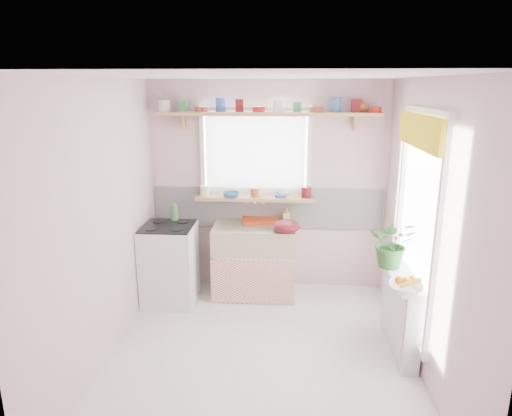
{
  "coord_description": "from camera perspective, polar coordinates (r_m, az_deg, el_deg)",
  "views": [
    {
      "loc": [
        0.19,
        -3.74,
        2.43
      ],
      "look_at": [
        -0.08,
        0.55,
        1.27
      ],
      "focal_mm": 32.0,
      "sensor_mm": 36.0,
      "label": 1
    }
  ],
  "objects": [
    {
      "name": "pine_shelf",
      "position": [
        5.22,
        1.55,
        11.68
      ],
      "size": [
        2.52,
        0.24,
        0.04
      ],
      "primitive_type": "cube",
      "color": "tan",
      "rests_on": "room"
    },
    {
      "name": "shelf_crockery",
      "position": [
        5.22,
        1.07,
        12.5
      ],
      "size": [
        2.47,
        0.11,
        0.12
      ],
      "color": "silver",
      "rests_on": "pine_shelf"
    },
    {
      "name": "sill_cup",
      "position": [
        5.42,
        3.37,
        2.03
      ],
      "size": [
        0.12,
        0.12,
        0.1
      ],
      "primitive_type": "imported",
      "rotation": [
        0.0,
        0.0,
        -0.01
      ],
      "color": "white",
      "rests_on": "windowsill"
    },
    {
      "name": "shelf_vase",
      "position": [
        5.34,
        13.01,
        12.44
      ],
      "size": [
        0.19,
        0.19,
        0.15
      ],
      "primitive_type": "imported",
      "rotation": [
        0.0,
        0.0,
        -0.35
      ],
      "color": "#B16336",
      "rests_on": "pine_shelf"
    },
    {
      "name": "sill_crockery",
      "position": [
        5.37,
        -0.12,
        2.03
      ],
      "size": [
        1.35,
        0.11,
        0.12
      ],
      "color": "silver",
      "rests_on": "windowsill"
    },
    {
      "name": "soap_bottle_sink",
      "position": [
        5.45,
        3.84,
        -0.87
      ],
      "size": [
        0.08,
        0.09,
        0.17
      ],
      "primitive_type": "imported",
      "rotation": [
        0.0,
        0.0,
        -0.09
      ],
      "color": "#E7D966",
      "rests_on": "sink_unit"
    },
    {
      "name": "cooker_bottle",
      "position": [
        5.35,
        -10.19,
        -0.22
      ],
      "size": [
        0.12,
        0.13,
        0.25
      ],
      "primitive_type": "imported",
      "rotation": [
        0.0,
        0.0,
        -0.38
      ],
      "color": "#3E7C41",
      "rests_on": "cooker"
    },
    {
      "name": "sink_unit",
      "position": [
        5.42,
        -0.24,
        -6.53
      ],
      "size": [
        0.95,
        0.65,
        1.11
      ],
      "color": "white",
      "rests_on": "ground"
    },
    {
      "name": "fruit_bowl",
      "position": [
        4.02,
        18.21,
        -9.48
      ],
      "size": [
        0.31,
        0.31,
        0.07
      ],
      "primitive_type": "imported",
      "rotation": [
        0.0,
        0.0,
        -0.11
      ],
      "color": "silver",
      "rests_on": "radiator_ledge"
    },
    {
      "name": "room",
      "position": [
        4.74,
        9.21,
        1.98
      ],
      "size": [
        3.2,
        3.2,
        3.2
      ],
      "color": "white",
      "rests_on": "ground"
    },
    {
      "name": "radiator_ledge",
      "position": [
        4.56,
        17.64,
        -12.1
      ],
      "size": [
        0.22,
        0.95,
        0.78
      ],
      "color": "white",
      "rests_on": "ground"
    },
    {
      "name": "fruit",
      "position": [
        4.0,
        18.34,
        -8.67
      ],
      "size": [
        0.2,
        0.14,
        0.1
      ],
      "color": "orange",
      "rests_on": "fruit_bowl"
    },
    {
      "name": "herb_pot",
      "position": [
        4.5,
        16.56,
        -5.85
      ],
      "size": [
        0.12,
        0.09,
        0.19
      ],
      "primitive_type": "imported",
      "rotation": [
        0.0,
        0.0,
        0.29
      ],
      "color": "#255C27",
      "rests_on": "radiator_ledge"
    },
    {
      "name": "cooker",
      "position": [
        5.33,
        -10.73,
        -6.85
      ],
      "size": [
        0.58,
        0.58,
        0.93
      ],
      "color": "white",
      "rests_on": "ground"
    },
    {
      "name": "dish_tray",
      "position": [
        5.47,
        0.58,
        -1.46
      ],
      "size": [
        0.46,
        0.38,
        0.04
      ],
      "primitive_type": "cube",
      "rotation": [
        0.0,
        0.0,
        0.15
      ],
      "color": "red",
      "rests_on": "sink_unit"
    },
    {
      "name": "colander",
      "position": [
        5.07,
        3.84,
        -2.28
      ],
      "size": [
        0.33,
        0.33,
        0.14
      ],
      "primitive_type": "ellipsoid",
      "rotation": [
        0.0,
        0.0,
        0.06
      ],
      "color": "maroon",
      "rests_on": "sink_unit"
    },
    {
      "name": "jade_plant",
      "position": [
        4.44,
        16.73,
        -4.22
      ],
      "size": [
        0.5,
        0.46,
        0.47
      ],
      "primitive_type": "imported",
      "rotation": [
        0.0,
        0.0,
        -0.24
      ],
      "color": "#2A5B24",
      "rests_on": "radiator_ledge"
    },
    {
      "name": "windowsill",
      "position": [
        5.38,
        -0.12,
        1.23
      ],
      "size": [
        1.4,
        0.22,
        0.04
      ],
      "primitive_type": "cube",
      "color": "tan",
      "rests_on": "room"
    },
    {
      "name": "sill_bowl",
      "position": [
        5.34,
        -3.13,
        1.66
      ],
      "size": [
        0.23,
        0.23,
        0.06
      ],
      "primitive_type": "imported",
      "rotation": [
        0.0,
        0.0,
        -0.18
      ],
      "color": "#2D5F94",
      "rests_on": "windowsill"
    }
  ]
}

